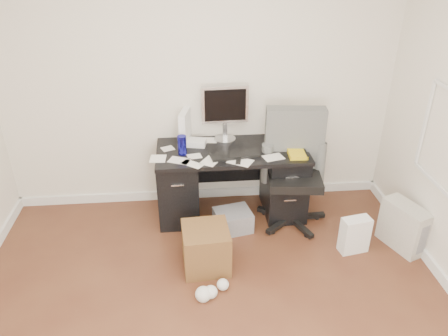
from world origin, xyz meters
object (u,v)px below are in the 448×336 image
at_px(wicker_basket, 206,248).
at_px(keyboard, 235,155).
at_px(desk, 232,180).
at_px(office_chair, 294,172).
at_px(pc_tower, 404,226).
at_px(lcd_monitor, 225,113).

bearing_deg(wicker_basket, keyboard, 64.30).
distance_m(desk, wicker_basket, 0.91).
bearing_deg(desk, office_chair, -20.32).
distance_m(desk, keyboard, 0.39).
xyz_separation_m(desk, pc_tower, (1.55, -0.71, -0.17)).
relative_size(office_chair, wicker_basket, 2.93).
height_order(keyboard, wicker_basket, keyboard).
height_order(lcd_monitor, keyboard, lcd_monitor).
xyz_separation_m(office_chair, wicker_basket, (-0.91, -0.61, -0.39)).
distance_m(keyboard, office_chair, 0.61).
xyz_separation_m(lcd_monitor, office_chair, (0.64, -0.45, -0.46)).
xyz_separation_m(keyboard, office_chair, (0.58, -0.07, -0.17)).
distance_m(office_chair, wicker_basket, 1.16).
distance_m(desk, pc_tower, 1.71).
bearing_deg(office_chair, keyboard, 179.55).
bearing_deg(lcd_monitor, office_chair, -37.00).
xyz_separation_m(desk, wicker_basket, (-0.32, -0.83, -0.20)).
bearing_deg(keyboard, office_chair, -16.03).
relative_size(lcd_monitor, pc_tower, 1.32).
bearing_deg(wicker_basket, pc_tower, 3.58).
relative_size(desk, pc_tower, 3.32).
bearing_deg(lcd_monitor, wicker_basket, -106.20).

